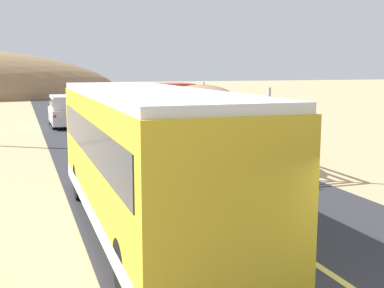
% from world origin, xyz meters
% --- Properties ---
extents(livestock_truck, '(2.53, 9.70, 3.02)m').
position_xyz_m(livestock_truck, '(1.49, 16.63, 1.79)').
color(livestock_truck, '#B2332D').
rests_on(livestock_truck, road_surface).
extents(bus, '(2.54, 10.00, 3.21)m').
position_xyz_m(bus, '(-2.54, 6.14, 1.75)').
color(bus, gold).
rests_on(bus, road_surface).
extents(car_far, '(1.90, 4.62, 1.93)m').
position_xyz_m(car_far, '(-2.42, 27.46, 1.09)').
color(car_far, silver).
rests_on(car_far, road_surface).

